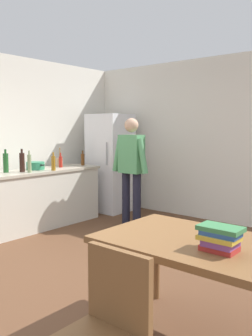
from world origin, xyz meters
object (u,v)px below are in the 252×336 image
at_px(refrigerator, 110,163).
at_px(bottle_wine_green, 6,163).
at_px(person, 131,164).
at_px(bottle_wine_dark, 22,162).
at_px(dining_table, 198,251).
at_px(bottle_sauce_red, 61,162).
at_px(book_stack, 220,238).
at_px(bottle_beer_brown, 83,159).
at_px(cooking_pot, 36,166).
at_px(utensil_jar, 59,162).
at_px(chair, 105,326).
at_px(bottle_oil_amber, 53,163).
at_px(bottle_vinegar_tall, 29,163).

bearing_deg(refrigerator, bottle_wine_green, -94.97).
xyz_separation_m(person, bottle_wine_dark, (-1.02, -1.31, 0.07)).
xyz_separation_m(dining_table, bottle_wine_dark, (-3.37, 0.84, 0.37)).
relative_size(person, bottle_wine_dark, 5.00).
relative_size(bottle_wine_green, bottle_sauce_red, 1.42).
xyz_separation_m(bottle_sauce_red, book_stack, (3.63, -1.72, -0.16)).
distance_m(bottle_beer_brown, bottle_wine_green, 1.43).
bearing_deg(cooking_pot, person, 41.73).
height_order(refrigerator, utensil_jar, refrigerator).
relative_size(chair, bottle_oil_amber, 3.25).
xyz_separation_m(refrigerator, bottle_beer_brown, (-0.07, -0.63, 0.11)).
bearing_deg(bottle_beer_brown, cooking_pot, -96.07).
distance_m(bottle_beer_brown, book_stack, 4.20).
relative_size(bottle_vinegar_tall, book_stack, 1.15).
bearing_deg(cooking_pot, bottle_beer_brown, 83.93).
bearing_deg(bottle_wine_green, chair, -24.80).
xyz_separation_m(bottle_beer_brown, bottle_oil_amber, (0.23, -0.83, 0.01)).
relative_size(bottle_wine_green, bottle_oil_amber, 1.21).
bearing_deg(chair, bottle_oil_amber, 143.56).
xyz_separation_m(refrigerator, chair, (3.30, -3.67, -0.37)).
relative_size(bottle_oil_amber, book_stack, 1.01).
distance_m(bottle_wine_dark, bottle_vinegar_tall, 0.15).
bearing_deg(book_stack, dining_table, 152.02).
xyz_separation_m(bottle_oil_amber, bottle_sauce_red, (-0.27, 0.37, -0.02)).
height_order(utensil_jar, bottle_beer_brown, utensil_jar).
bearing_deg(chair, cooking_pot, 147.26).
xyz_separation_m(person, utensil_jar, (-1.18, -0.47, 0.00)).
bearing_deg(bottle_vinegar_tall, book_stack, -15.87).
bearing_deg(person, bottle_oil_amber, -131.15).
distance_m(bottle_beer_brown, bottle_wine_dark, 1.23).
bearing_deg(book_stack, utensil_jar, 154.42).
bearing_deg(dining_table, bottle_wine_dark, 166.01).
bearing_deg(refrigerator, book_stack, -38.67).
height_order(refrigerator, chair, refrigerator).
xyz_separation_m(dining_table, bottle_wine_green, (-3.48, 0.64, 0.37)).
distance_m(person, dining_table, 3.20).
bearing_deg(book_stack, cooking_pot, 161.07).
height_order(refrigerator, bottle_beer_brown, refrigerator).
xyz_separation_m(bottle_wine_dark, bottle_sauce_red, (-0.05, 0.77, -0.05)).
distance_m(chair, bottle_oil_amber, 3.87).
distance_m(chair, bottle_wine_green, 3.87).
relative_size(person, book_stack, 6.13).
height_order(bottle_wine_dark, bottle_oil_amber, bottle_wine_dark).
xyz_separation_m(cooking_pot, bottle_wine_dark, (0.10, -0.31, 0.09)).
xyz_separation_m(chair, book_stack, (0.22, 0.85, 0.30)).
distance_m(cooking_pot, bottle_wine_dark, 0.34).
bearing_deg(book_stack, bottle_vinegar_tall, 164.13).
distance_m(person, utensil_jar, 1.27).
relative_size(cooking_pot, bottle_oil_amber, 1.43).
bearing_deg(book_stack, bottle_wine_dark, 165.09).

